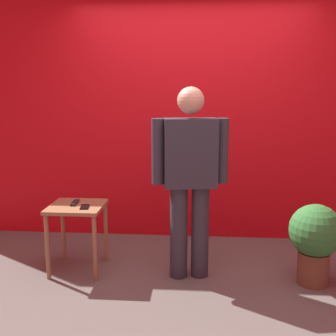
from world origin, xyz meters
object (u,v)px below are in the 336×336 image
object	(u,v)px
standing_person	(190,174)
potted_plant	(315,237)
side_table	(77,217)
cell_phone	(85,207)
tv_remote	(75,203)

from	to	relation	value
standing_person	potted_plant	xyz separation A→B (m)	(1.05, -0.06, -0.51)
standing_person	side_table	size ratio (longest dim) A/B	2.69
side_table	cell_phone	bearing A→B (deg)	-36.80
cell_phone	potted_plant	world-z (taller)	potted_plant
tv_remote	side_table	bearing A→B (deg)	-57.83
side_table	potted_plant	bearing A→B (deg)	-3.27
standing_person	tv_remote	world-z (taller)	standing_person
standing_person	tv_remote	bearing A→B (deg)	174.99
potted_plant	cell_phone	bearing A→B (deg)	178.61
side_table	cell_phone	distance (m)	0.16
cell_phone	potted_plant	distance (m)	1.97
potted_plant	standing_person	bearing A→B (deg)	176.47
standing_person	potted_plant	distance (m)	1.16
standing_person	potted_plant	world-z (taller)	standing_person
side_table	potted_plant	world-z (taller)	potted_plant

